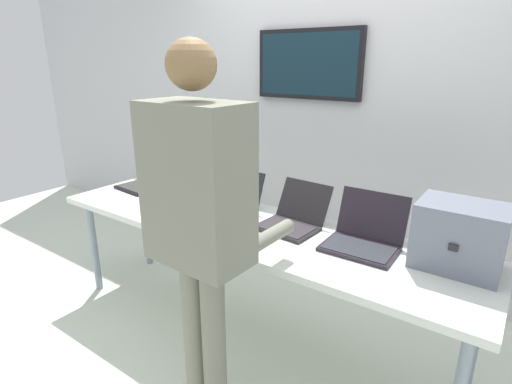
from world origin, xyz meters
TOP-DOWN VIEW (x-y plane):
  - ground at (0.00, 0.00)m, footprint 8.00×8.00m
  - back_wall at (-0.00, 1.13)m, footprint 8.00×0.11m
  - workbench at (0.00, 0.00)m, footprint 2.70×0.70m
  - equipment_box at (1.11, 0.16)m, footprint 0.38×0.30m
  - laptop_station_0 at (-1.08, 0.15)m, footprint 0.35×0.39m
  - laptop_station_1 at (-0.64, 0.14)m, footprint 0.36×0.36m
  - laptop_station_2 at (-0.21, 0.13)m, footprint 0.34×0.35m
  - laptop_station_3 at (0.24, 0.13)m, footprint 0.35×0.38m
  - laptop_station_4 at (0.68, 0.12)m, footprint 0.37×0.35m
  - person at (0.22, -0.62)m, footprint 0.45×0.59m
  - paper_sheet at (-0.10, -0.17)m, footprint 0.30×0.35m

SIDE VIEW (x-z plane):
  - ground at x=0.00m, z-range -0.04..0.00m
  - workbench at x=0.00m, z-range 0.32..1.08m
  - paper_sheet at x=-0.10m, z-range 0.75..0.76m
  - laptop_station_1 at x=-0.64m, z-range 0.69..0.92m
  - laptop_station_0 at x=-1.08m, z-range 0.69..0.93m
  - laptop_station_3 at x=0.24m, z-range 0.69..0.93m
  - laptop_station_2 at x=-0.21m, z-range 0.69..0.94m
  - laptop_station_4 at x=0.68m, z-range 0.68..0.95m
  - equipment_box at x=1.11m, z-range 0.75..1.07m
  - person at x=0.22m, z-range 0.19..1.96m
  - back_wall at x=0.00m, z-range 0.01..2.61m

